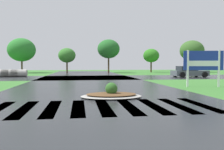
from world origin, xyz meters
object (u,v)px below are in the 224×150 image
Objects in this scene: estate_billboard at (203,62)px; car_silver_hatch at (189,72)px; median_island at (111,94)px; drainage_pipe_stack at (10,73)px.

estate_billboard reaches higher than car_silver_hatch.
median_island is 0.68× the size of car_silver_hatch.
estate_billboard is 12.48m from car_silver_hatch.
car_silver_hatch is 1.07× the size of drainage_pipe_stack.
median_island is at bearing -127.44° from car_silver_hatch.
median_island is at bearing -63.10° from drainage_pipe_stack.
estate_billboard is 8.06m from median_island.
drainage_pipe_stack is (-16.33, 14.77, -1.19)m from estate_billboard.
drainage_pipe_stack is (-9.60, 18.93, 0.31)m from median_island.
car_silver_hatch reaches higher than median_island.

